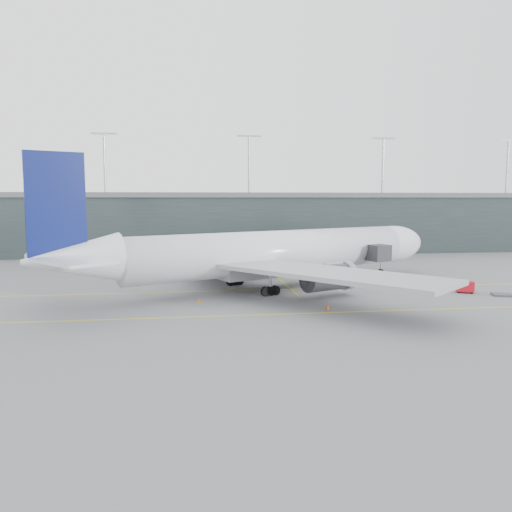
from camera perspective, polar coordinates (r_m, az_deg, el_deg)
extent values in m
plane|color=#5B5C61|center=(79.27, -0.14, -3.39)|extent=(320.00, 320.00, 0.00)
cube|color=gold|center=(75.37, 0.27, -3.91)|extent=(160.00, 0.25, 0.02)
cube|color=gold|center=(59.90, 2.43, -6.66)|extent=(160.00, 0.25, 0.02)
cube|color=gold|center=(99.54, 1.18, -1.35)|extent=(0.25, 60.00, 0.02)
cube|color=#1E2829|center=(135.94, -3.41, 3.72)|extent=(240.00, 35.00, 14.00)
cube|color=#505355|center=(135.78, -3.43, 6.93)|extent=(240.00, 36.00, 1.20)
cylinder|color=#9E9EA3|center=(127.17, -16.91, 10.02)|extent=(0.60, 0.60, 14.00)
cylinder|color=#9E9EA3|center=(126.59, -0.81, 10.32)|extent=(0.60, 0.60, 14.00)
cylinder|color=#9E9EA3|center=(135.39, 14.29, 9.88)|extent=(0.60, 0.60, 14.00)
cylinder|color=#9E9EA3|center=(151.93, 26.77, 9.00)|extent=(0.60, 0.60, 14.00)
cylinder|color=silver|center=(76.80, 2.17, 0.48)|extent=(46.72, 26.06, 6.52)
ellipsoid|color=silver|center=(93.79, 15.26, 1.36)|extent=(15.17, 11.63, 6.52)
cone|color=silver|center=(64.72, -20.26, -0.41)|extent=(13.13, 10.51, 6.26)
cube|color=#93979B|center=(76.53, 1.51, -1.44)|extent=(17.50, 11.78, 2.10)
cube|color=black|center=(96.69, 16.88, 2.08)|extent=(3.42, 3.83, 0.84)
cube|color=#93979B|center=(62.20, 8.30, -2.00)|extent=(27.04, 29.33, 0.58)
cylinder|color=#3C3C42|center=(70.59, 8.18, -2.45)|extent=(8.23, 6.41, 3.68)
cube|color=#93979B|center=(89.28, -5.46, 0.63)|extent=(13.91, 31.58, 0.58)
cylinder|color=#3C3C42|center=(86.58, -0.44, -0.72)|extent=(8.23, 6.41, 3.68)
cube|color=#091351|center=(63.99, -21.89, 5.41)|extent=(6.44, 3.32, 12.62)
cube|color=silver|center=(58.82, -20.09, -0.54)|extent=(10.49, 10.98, 0.37)
cube|color=silver|center=(70.11, -22.12, 0.46)|extent=(7.28, 10.30, 0.37)
cylinder|color=black|center=(92.44, 14.06, -1.80)|extent=(1.23, 0.86, 1.16)
cylinder|color=#9E9EA3|center=(92.34, 14.08, -1.31)|extent=(0.32, 0.32, 2.74)
cylinder|color=black|center=(71.03, 1.66, -4.00)|extent=(1.46, 1.05, 1.37)
cylinder|color=black|center=(79.47, -2.42, -2.87)|extent=(1.46, 1.05, 1.37)
cube|color=#27272B|center=(85.34, 13.74, 0.38)|extent=(4.04, 4.27, 2.68)
cube|color=#27272B|center=(91.45, 10.48, 0.86)|extent=(6.40, 12.54, 2.39)
cube|color=#27272B|center=(101.54, 6.19, 1.49)|extent=(6.62, 12.62, 2.49)
cube|color=#27272B|center=(112.10, 2.69, 1.99)|extent=(6.85, 12.70, 2.59)
cylinder|color=#9E9EA3|center=(92.31, 10.19, -0.94)|extent=(0.48, 0.48, 3.64)
cube|color=#3C3C42|center=(92.52, 10.17, -1.85)|extent=(2.28, 1.99, 0.67)
cylinder|color=#27272B|center=(122.28, 7.04, 2.33)|extent=(3.83, 3.83, 2.87)
cylinder|color=#27272B|center=(122.54, 7.02, 0.90)|extent=(1.72, 1.72, 3.45)
cube|color=#B40C19|center=(79.25, 22.76, -3.21)|extent=(2.93, 2.48, 1.47)
cylinder|color=black|center=(78.72, 22.12, -3.78)|extent=(0.48, 0.34, 0.45)
cylinder|color=black|center=(78.92, 23.43, -3.82)|extent=(0.48, 0.34, 0.45)
cylinder|color=black|center=(79.83, 22.04, -3.64)|extent=(0.48, 0.34, 0.45)
cylinder|color=black|center=(80.03, 23.34, -3.68)|extent=(0.48, 0.34, 0.45)
cube|color=#3B3A40|center=(79.15, 26.31, -3.98)|extent=(3.17, 2.83, 0.26)
cube|color=#3C3C42|center=(88.08, -3.54, -2.29)|extent=(2.57, 2.21, 0.23)
cube|color=silver|center=(87.93, -3.55, -1.63)|extent=(2.10, 2.01, 1.70)
cube|color=navy|center=(87.81, -3.55, -1.06)|extent=(2.17, 2.08, 0.09)
cube|color=#3C3C42|center=(89.26, -2.72, -2.17)|extent=(2.74, 2.52, 0.22)
cube|color=#B0B7BC|center=(89.11, -2.72, -1.54)|extent=(2.29, 2.24, 1.65)
cube|color=navy|center=(88.99, -2.73, -0.99)|extent=(2.36, 2.31, 0.09)
cube|color=#3C3C42|center=(88.91, -0.13, -2.20)|extent=(2.40, 2.10, 0.20)
cube|color=silver|center=(88.78, -0.13, -1.62)|extent=(1.97, 1.90, 1.54)
cube|color=navy|center=(88.67, -0.13, -1.10)|extent=(2.04, 1.96, 0.08)
cone|color=#E2550C|center=(84.58, 22.48, -2.99)|extent=(0.50, 0.50, 0.79)
cone|color=red|center=(63.19, 8.19, -5.70)|extent=(0.45, 0.45, 0.72)
cone|color=#DB4E0C|center=(93.10, 4.62, -1.71)|extent=(0.43, 0.43, 0.68)
cone|color=orange|center=(66.43, -6.48, -5.08)|extent=(0.44, 0.44, 0.70)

